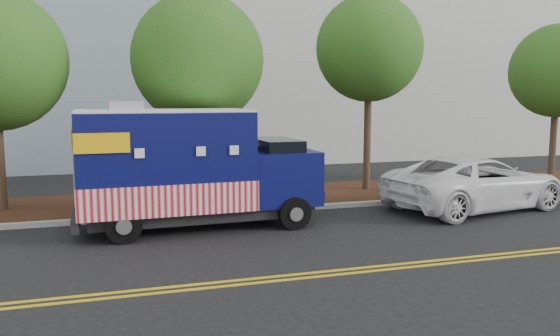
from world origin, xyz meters
name	(u,v)px	position (x,y,z in m)	size (l,w,h in m)	color
ground	(224,226)	(0.00, 0.00, 0.00)	(120.00, 120.00, 0.00)	black
curb	(214,213)	(0.00, 1.40, 0.07)	(120.00, 0.18, 0.15)	#9E9E99
mulch_strip	(203,200)	(0.00, 3.50, 0.07)	(120.00, 4.00, 0.15)	black
centerline_near	(268,277)	(0.00, -4.45, 0.01)	(120.00, 0.10, 0.01)	gold
centerline_far	(271,281)	(0.00, -4.70, 0.01)	(120.00, 0.10, 0.01)	gold
tree_b	(198,60)	(-0.14, 3.14, 4.68)	(4.17, 4.17, 6.78)	#38281C
tree_c	(369,49)	(6.05, 3.61, 5.21)	(3.80, 3.80, 7.13)	#38281C
tree_d	(558,71)	(14.17, 3.35, 4.52)	(3.69, 3.69, 6.38)	#38281C
sign_post	(140,178)	(-2.10, 1.55, 1.20)	(0.06, 0.06, 2.40)	#473828
food_truck	(187,171)	(-0.95, 0.12, 1.54)	(6.55, 2.64, 3.41)	black
white_car	(476,183)	(8.05, -0.02, 0.84)	(2.79, 6.06, 1.68)	white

